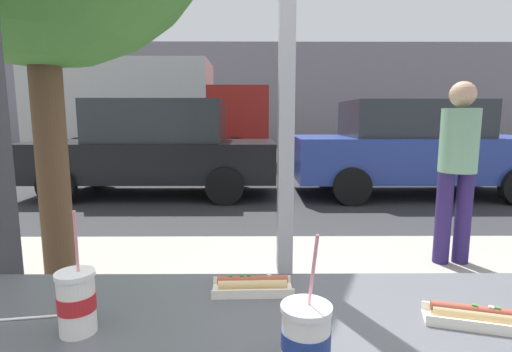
{
  "coord_description": "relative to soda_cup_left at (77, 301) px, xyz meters",
  "views": [
    {
      "loc": [
        -0.11,
        -1.21,
        1.46
      ],
      "look_at": [
        -0.09,
        2.05,
        0.97
      ],
      "focal_mm": 27.3,
      "sensor_mm": 36.0,
      "label": 1
    }
  ],
  "objects": [
    {
      "name": "building_facade_far",
      "position": [
        0.54,
        20.24,
        1.61
      ],
      "size": [
        28.0,
        1.2,
        5.26
      ],
      "primitive_type": "cube",
      "color": "gray",
      "rests_on": "ground"
    },
    {
      "name": "soda_cup_right",
      "position": [
        0.54,
        -0.15,
        -0.0
      ],
      "size": [
        0.11,
        0.11,
        0.3
      ],
      "color": "white",
      "rests_on": "window_counter"
    },
    {
      "name": "loose_straw",
      "position": [
        -0.18,
        0.06,
        -0.08
      ],
      "size": [
        0.19,
        0.04,
        0.01
      ],
      "primitive_type": "cylinder",
      "rotation": [
        0.0,
        1.57,
        0.15
      ],
      "color": "white",
      "rests_on": "window_counter"
    },
    {
      "name": "soda_cup_left",
      "position": [
        0.0,
        0.0,
        0.0
      ],
      "size": [
        0.09,
        0.09,
        0.31
      ],
      "color": "white",
      "rests_on": "window_counter"
    },
    {
      "name": "pedestrian",
      "position": [
        2.24,
        2.52,
        0.05
      ],
      "size": [
        0.32,
        0.32,
        1.63
      ],
      "color": "navy",
      "rests_on": "sidewalk_strip"
    },
    {
      "name": "box_truck",
      "position": [
        -2.81,
        11.15,
        0.66
      ],
      "size": [
        6.98,
        2.44,
        3.11
      ],
      "color": "beige",
      "rests_on": "ground"
    },
    {
      "name": "sidewalk_strip",
      "position": [
        0.54,
        1.92,
        -0.95
      ],
      "size": [
        16.0,
        2.8,
        0.14
      ],
      "primitive_type": "cube",
      "color": "#9E998E",
      "rests_on": "ground"
    },
    {
      "name": "hotdog_tray_near",
      "position": [
        1.0,
        0.03,
        -0.06
      ],
      "size": [
        0.27,
        0.15,
        0.05
      ],
      "color": "silver",
      "rests_on": "window_counter"
    },
    {
      "name": "ground_plane",
      "position": [
        0.54,
        8.32,
        -1.02
      ],
      "size": [
        60.0,
        60.0,
        0.0
      ],
      "primitive_type": "plane",
      "color": "#2D2D30"
    },
    {
      "name": "window_wall",
      "position": [
        0.54,
        0.4,
        0.75
      ],
      "size": [
        2.73,
        0.2,
        2.9
      ],
      "color": "#2D2D33",
      "rests_on": "ground"
    },
    {
      "name": "hotdog_tray_far",
      "position": [
        0.43,
        0.22,
        -0.06
      ],
      "size": [
        0.25,
        0.11,
        0.05
      ],
      "color": "silver",
      "rests_on": "window_counter"
    },
    {
      "name": "parked_car_blue",
      "position": [
        3.44,
        6.38,
        -0.13
      ],
      "size": [
        4.52,
        2.0,
        1.76
      ],
      "color": "#283D93",
      "rests_on": "ground"
    },
    {
      "name": "parked_car_black",
      "position": [
        -1.41,
        6.38,
        -0.13
      ],
      "size": [
        4.54,
        1.89,
        1.77
      ],
      "color": "black",
      "rests_on": "ground"
    }
  ]
}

